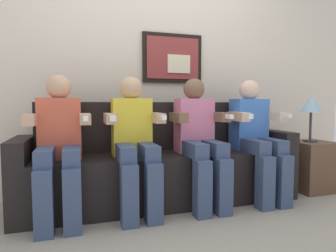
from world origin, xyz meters
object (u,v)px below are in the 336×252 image
(couch, at_px, (162,167))
(person_right_center, at_px, (199,136))
(person_rightmost, at_px, (256,134))
(person_leftmost, at_px, (59,141))
(side_table_right, at_px, (311,166))
(table_lamp, at_px, (311,106))
(person_left_center, at_px, (134,138))

(couch, height_order, person_right_center, person_right_center)
(person_rightmost, bearing_deg, person_leftmost, 179.98)
(couch, distance_m, person_leftmost, 0.92)
(side_table_right, bearing_deg, table_lamp, 168.07)
(person_leftmost, xyz_separation_m, table_lamp, (2.39, 0.07, 0.25))
(person_leftmost, relative_size, table_lamp, 2.41)
(person_right_center, relative_size, person_rightmost, 1.00)
(person_left_center, height_order, side_table_right, person_left_center)
(person_rightmost, distance_m, side_table_right, 0.79)
(table_lamp, bearing_deg, person_rightmost, -174.50)
(person_leftmost, distance_m, person_rightmost, 1.71)
(couch, xyz_separation_m, person_rightmost, (0.85, -0.17, 0.29))
(table_lamp, bearing_deg, person_left_center, -177.92)
(couch, relative_size, person_rightmost, 2.18)
(person_left_center, height_order, table_lamp, person_left_center)
(person_leftmost, bearing_deg, side_table_right, 1.45)
(person_left_center, distance_m, person_rightmost, 1.14)
(couch, distance_m, person_rightmost, 0.92)
(person_rightmost, bearing_deg, side_table_right, 4.97)
(couch, relative_size, person_right_center, 2.18)
(person_leftmost, bearing_deg, person_left_center, -0.05)
(person_right_center, bearing_deg, person_leftmost, 180.00)
(person_right_center, bearing_deg, person_left_center, -179.95)
(side_table_right, height_order, table_lamp, table_lamp)
(person_right_center, height_order, person_rightmost, same)
(person_left_center, xyz_separation_m, person_right_center, (0.57, 0.00, -0.00))
(couch, height_order, side_table_right, couch)
(person_right_center, height_order, side_table_right, person_right_center)
(person_left_center, relative_size, side_table_right, 2.22)
(person_left_center, distance_m, table_lamp, 1.84)
(person_right_center, distance_m, side_table_right, 1.33)
(side_table_right, bearing_deg, couch, 176.07)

